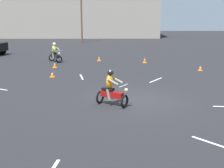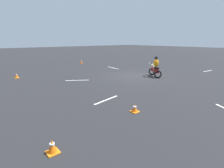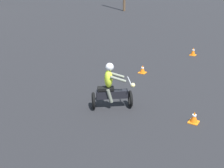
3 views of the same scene
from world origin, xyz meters
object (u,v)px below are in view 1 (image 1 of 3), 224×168
object	(u,v)px
motorcycle_rider_foreground	(111,90)
traffic_cone_near_right	(145,60)
traffic_cone_mid_center	(52,75)
traffic_cone_far_center	(99,59)
traffic_cone_mid_left	(200,68)
motorcycle_rider_background	(55,54)
traffic_cone_near_left	(55,65)
utility_pole_far	(81,8)

from	to	relation	value
motorcycle_rider_foreground	traffic_cone_near_right	distance (m)	12.69
traffic_cone_mid_center	traffic_cone_far_center	world-z (taller)	traffic_cone_far_center
motorcycle_rider_foreground	traffic_cone_mid_left	size ratio (longest dim) A/B	4.68
motorcycle_rider_background	traffic_cone_near_left	world-z (taller)	motorcycle_rider_background
traffic_cone_far_center	traffic_cone_mid_left	bearing A→B (deg)	-32.81
motorcycle_rider_foreground	traffic_cone_near_right	xyz separation A→B (m)	(2.89, 12.35, -0.52)
motorcycle_rider_foreground	traffic_cone_near_left	world-z (taller)	motorcycle_rider_foreground
traffic_cone_near_left	traffic_cone_far_center	distance (m)	4.74
traffic_cone_near_left	traffic_cone_mid_left	xyz separation A→B (m)	(10.79, -1.43, -0.02)
motorcycle_rider_background	traffic_cone_near_left	xyz separation A→B (m)	(0.45, -2.83, -0.54)
motorcycle_rider_background	traffic_cone_near_right	distance (m)	7.64
motorcycle_rider_foreground	traffic_cone_near_left	xyz separation A→B (m)	(-4.27, 10.10, -0.54)
traffic_cone_mid_center	traffic_cone_mid_left	xyz separation A→B (m)	(10.33, 2.22, 0.01)
traffic_cone_mid_center	motorcycle_rider_foreground	bearing A→B (deg)	-59.47
traffic_cone_far_center	traffic_cone_near_right	bearing A→B (deg)	-16.70
traffic_cone_mid_left	traffic_cone_far_center	bearing A→B (deg)	147.19
traffic_cone_mid_left	utility_pole_far	distance (m)	25.01
traffic_cone_mid_center	utility_pole_far	xyz separation A→B (m)	(-0.12, 24.46, 4.63)
traffic_cone_mid_center	traffic_cone_mid_left	world-z (taller)	traffic_cone_mid_left
traffic_cone_near_right	traffic_cone_mid_center	xyz separation A→B (m)	(-6.70, -5.89, -0.05)
motorcycle_rider_foreground	traffic_cone_mid_center	world-z (taller)	motorcycle_rider_foreground
traffic_cone_far_center	utility_pole_far	size ratio (longest dim) A/B	0.04
motorcycle_rider_foreground	traffic_cone_mid_center	size ratio (longest dim) A/B	5.03
motorcycle_rider_foreground	traffic_cone_near_right	world-z (taller)	motorcycle_rider_foreground
motorcycle_rider_background	traffic_cone_far_center	bearing A→B (deg)	151.24
motorcycle_rider_foreground	motorcycle_rider_background	size ratio (longest dim) A/B	1.00
traffic_cone_mid_center	traffic_cone_mid_left	distance (m)	10.57
motorcycle_rider_background	traffic_cone_near_right	xyz separation A→B (m)	(7.60, -0.59, -0.52)
motorcycle_rider_foreground	traffic_cone_near_right	size ratio (longest dim) A/B	3.81
motorcycle_rider_background	traffic_cone_far_center	world-z (taller)	motorcycle_rider_background
motorcycle_rider_foreground	motorcycle_rider_background	world-z (taller)	same
motorcycle_rider_background	traffic_cone_near_left	size ratio (longest dim) A/B	4.27
utility_pole_far	traffic_cone_near_left	bearing A→B (deg)	-90.92
traffic_cone_mid_center	utility_pole_far	distance (m)	24.89
traffic_cone_near_right	traffic_cone_mid_left	size ratio (longest dim) A/B	1.23
motorcycle_rider_foreground	traffic_cone_near_left	bearing A→B (deg)	-124.37
traffic_cone_mid_center	traffic_cone_mid_left	bearing A→B (deg)	12.12
motorcycle_rider_foreground	utility_pole_far	distance (m)	31.43
traffic_cone_far_center	motorcycle_rider_foreground	bearing A→B (deg)	-85.92
traffic_cone_mid_center	traffic_cone_mid_left	size ratio (longest dim) A/B	0.93
traffic_cone_far_center	motorcycle_rider_background	bearing A→B (deg)	-171.36
traffic_cone_mid_left	traffic_cone_far_center	distance (m)	8.91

